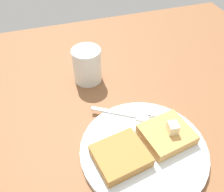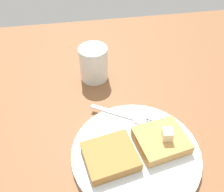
# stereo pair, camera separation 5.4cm
# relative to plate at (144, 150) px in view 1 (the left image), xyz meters

# --- Properties ---
(table_surface) EXTENTS (0.99, 0.99, 0.02)m
(table_surface) POSITION_rel_plate_xyz_m (-0.03, -0.06, -0.02)
(table_surface) COLOR brown
(table_surface) RESTS_ON ground
(plate) EXTENTS (0.25, 0.25, 0.01)m
(plate) POSITION_rel_plate_xyz_m (0.00, 0.00, 0.00)
(plate) COLOR silver
(plate) RESTS_ON table_surface
(toast_slice_left) EXTENTS (0.11, 0.10, 0.02)m
(toast_slice_left) POSITION_rel_plate_xyz_m (-0.05, -0.01, 0.02)
(toast_slice_left) COLOR tan
(toast_slice_left) RESTS_ON plate
(toast_slice_middle) EXTENTS (0.11, 0.10, 0.02)m
(toast_slice_middle) POSITION_rel_plate_xyz_m (0.05, 0.01, 0.02)
(toast_slice_middle) COLOR #A97335
(toast_slice_middle) RESTS_ON plate
(butter_pat_primary) EXTENTS (0.02, 0.02, 0.02)m
(butter_pat_primary) POSITION_rel_plate_xyz_m (-0.06, -0.01, 0.04)
(butter_pat_primary) COLOR beige
(butter_pat_primary) RESTS_ON toast_slice_left
(fork) EXTENTS (0.14, 0.10, 0.00)m
(fork) POSITION_rel_plate_xyz_m (-0.01, -0.08, 0.01)
(fork) COLOR silver
(fork) RESTS_ON plate
(syrup_jar) EXTENTS (0.07, 0.07, 0.09)m
(syrup_jar) POSITION_rel_plate_xyz_m (0.05, -0.25, 0.03)
(syrup_jar) COLOR #341207
(syrup_jar) RESTS_ON table_surface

